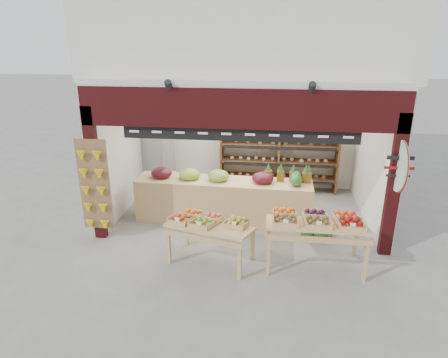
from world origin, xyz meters
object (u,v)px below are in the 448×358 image
at_px(mid_counter, 223,199).
at_px(watermelon_pile, 316,228).
at_px(display_table_left, 206,223).
at_px(back_shelving, 279,147).
at_px(cardboard_stack, 183,193).
at_px(refrigerator, 157,154).
at_px(display_table_right, 316,222).

bearing_deg(mid_counter, watermelon_pile, -13.13).
relative_size(display_table_left, watermelon_pile, 2.38).
bearing_deg(watermelon_pile, back_shelving, 107.44).
height_order(back_shelving, display_table_left, back_shelving).
relative_size(cardboard_stack, display_table_left, 0.70).
distance_m(refrigerator, watermelon_pile, 4.64).
height_order(display_table_left, display_table_right, display_table_right).
bearing_deg(display_table_left, mid_counter, 86.53).
bearing_deg(cardboard_stack, watermelon_pile, -22.86).
distance_m(back_shelving, mid_counter, 2.41).
bearing_deg(refrigerator, back_shelving, 17.58).
relative_size(cardboard_stack, display_table_right, 0.66).
xyz_separation_m(display_table_right, watermelon_pile, (0.17, 1.12, -0.68)).
xyz_separation_m(refrigerator, mid_counter, (1.98, -1.88, -0.39)).
distance_m(mid_counter, display_table_right, 2.42).
bearing_deg(mid_counter, back_shelving, 59.03).
height_order(cardboard_stack, mid_counter, mid_counter).
height_order(refrigerator, watermelon_pile, refrigerator).
height_order(refrigerator, cardboard_stack, refrigerator).
bearing_deg(display_table_right, display_table_left, -179.05).
bearing_deg(cardboard_stack, display_table_left, -68.21).
height_order(display_table_right, watermelon_pile, display_table_right).
relative_size(back_shelving, refrigerator, 1.65).
bearing_deg(display_table_left, watermelon_pile, 29.17).
distance_m(refrigerator, display_table_right, 5.12).
height_order(mid_counter, display_table_left, mid_counter).
bearing_deg(mid_counter, cardboard_stack, 142.49).
bearing_deg(back_shelving, mid_counter, -120.97).
xyz_separation_m(cardboard_stack, mid_counter, (1.07, -0.82, 0.25)).
xyz_separation_m(refrigerator, display_table_right, (3.77, -3.46, -0.05)).
bearing_deg(refrigerator, mid_counter, -28.01).
distance_m(refrigerator, display_table_left, 3.97).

